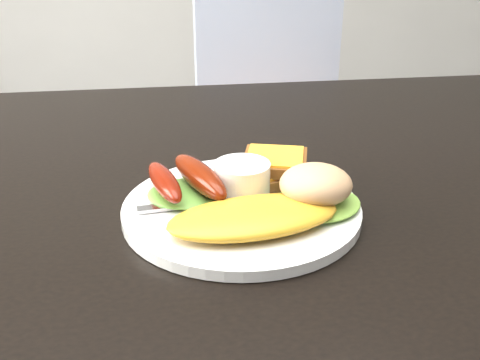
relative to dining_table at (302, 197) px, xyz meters
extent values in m
cube|color=black|center=(0.00, 0.00, 0.00)|extent=(1.20, 0.80, 0.04)
cube|color=tan|center=(0.16, 0.83, -0.28)|extent=(0.45, 0.45, 0.05)
imported|color=navy|center=(0.23, 0.45, 0.09)|extent=(0.64, 0.48, 1.64)
cylinder|color=white|center=(-0.08, -0.07, 0.03)|extent=(0.23, 0.23, 0.01)
ellipsoid|color=#598F32|center=(-0.13, -0.05, 0.04)|extent=(0.08, 0.07, 0.01)
ellipsoid|color=#5A9129|center=(-0.01, -0.08, 0.04)|extent=(0.11, 0.10, 0.01)
ellipsoid|color=gold|center=(-0.07, -0.11, 0.04)|extent=(0.16, 0.10, 0.02)
ellipsoid|color=maroon|center=(-0.15, -0.05, 0.05)|extent=(0.04, 0.09, 0.02)
ellipsoid|color=#5D1601|center=(-0.11, -0.04, 0.05)|extent=(0.06, 0.11, 0.03)
cylinder|color=white|center=(-0.07, -0.05, 0.05)|extent=(0.06, 0.06, 0.03)
cube|color=brown|center=(-0.05, -0.02, 0.04)|extent=(0.09, 0.09, 0.01)
cube|color=brown|center=(-0.04, -0.02, 0.05)|extent=(0.08, 0.08, 0.01)
ellipsoid|color=beige|center=(-0.01, -0.09, 0.06)|extent=(0.07, 0.07, 0.04)
cube|color=#ADAFB7|center=(-0.11, -0.07, 0.03)|extent=(0.14, 0.03, 0.00)
camera|label=1|loc=(-0.14, -0.54, 0.28)|focal=42.00mm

